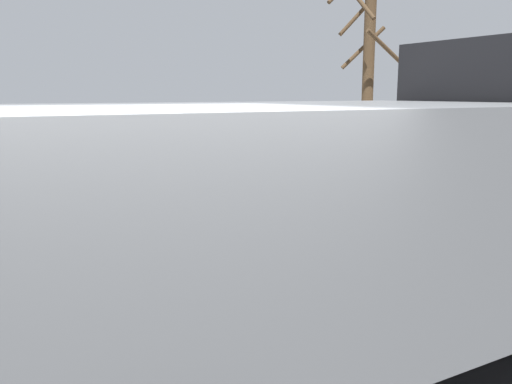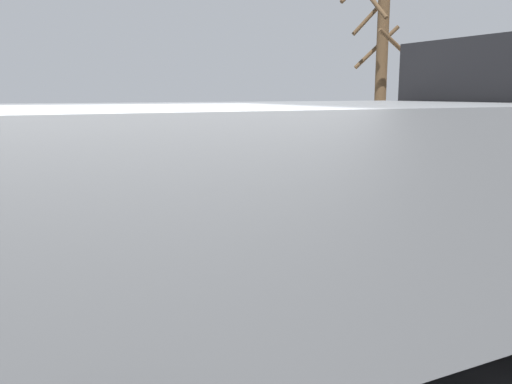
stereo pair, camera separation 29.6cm
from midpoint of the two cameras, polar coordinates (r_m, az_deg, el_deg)
sidewalk_curb at (r=9.58m, az=-19.80°, el=-4.73°), size 36.00×5.00×0.15m
fire_hydrant at (r=8.59m, az=-19.99°, el=-2.91°), size 0.22×0.49×0.82m
loose_tire at (r=8.00m, az=-18.18°, el=-2.37°), size 1.36×0.97×1.25m
dump_truck_gray at (r=4.52m, az=14.28°, el=-0.96°), size 7.11×3.07×3.00m
bare_tree at (r=11.44m, az=13.75°, el=11.75°), size 1.45×1.33×5.16m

